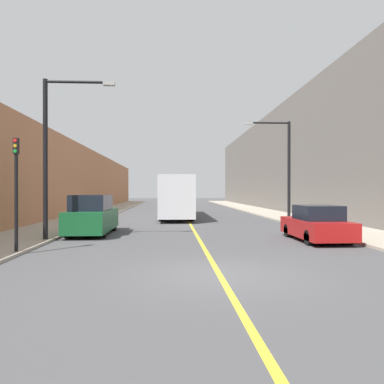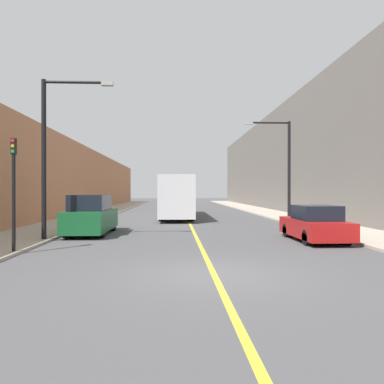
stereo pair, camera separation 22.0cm
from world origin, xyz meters
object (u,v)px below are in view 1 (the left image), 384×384
at_px(bus, 176,196).
at_px(parked_suv_left, 92,216).
at_px(car_right_near, 317,225).
at_px(street_lamp_left, 53,146).
at_px(traffic_light, 16,189).
at_px(street_lamp_right, 284,163).

distance_m(bus, parked_suv_left, 12.54).
bearing_deg(car_right_near, bus, 111.89).
bearing_deg(bus, car_right_near, -68.11).
bearing_deg(street_lamp_left, parked_suv_left, 66.53).
bearing_deg(bus, traffic_light, -107.72).
bearing_deg(street_lamp_right, car_right_near, -98.12).
distance_m(street_lamp_left, street_lamp_right, 15.02).
distance_m(car_right_near, street_lamp_left, 11.84).
relative_size(parked_suv_left, street_lamp_right, 0.74).
bearing_deg(street_lamp_right, bus, 139.53).
relative_size(bus, street_lamp_left, 1.86).
distance_m(parked_suv_left, street_lamp_left, 4.25).
bearing_deg(traffic_light, street_lamp_right, 41.96).
distance_m(bus, street_lamp_right, 9.68).
bearing_deg(street_lamp_right, parked_suv_left, -153.70).
bearing_deg(traffic_light, car_right_near, 13.87).
bearing_deg(parked_suv_left, traffic_light, -102.89).
bearing_deg(street_lamp_left, street_lamp_right, 33.25).
bearing_deg(street_lamp_right, street_lamp_left, -146.75).
xyz_separation_m(bus, parked_suv_left, (-4.29, -11.76, -0.84)).
xyz_separation_m(parked_suv_left, street_lamp_right, (11.44, 5.66, 3.11)).
xyz_separation_m(street_lamp_left, street_lamp_right, (12.56, 8.24, -0.08)).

